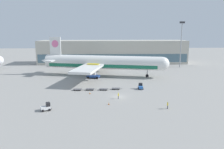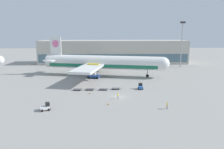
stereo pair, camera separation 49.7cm
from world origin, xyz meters
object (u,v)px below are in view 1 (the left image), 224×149
at_px(airplane_main, 101,63).
at_px(traffic_cone_far, 109,103).
at_px(traffic_cone_near, 90,93).
at_px(baggage_tug_mid, 141,87).
at_px(baggage_dolly_third, 104,89).
at_px(baggage_dolly_lead, 78,89).
at_px(light_mast, 181,41).
at_px(scissor_lift_loader, 93,73).
at_px(baggage_tug_foreground, 46,107).
at_px(ground_crew_near, 118,95).
at_px(ground_crew_far, 168,105).
at_px(baggage_dolly_trail, 116,88).
at_px(baggage_dolly_second, 90,89).

xyz_separation_m(airplane_main, traffic_cone_far, (2.55, -39.93, -5.49)).
height_order(traffic_cone_near, traffic_cone_far, traffic_cone_near).
bearing_deg(airplane_main, baggage_tug_mid, -47.13).
height_order(baggage_tug_mid, baggage_dolly_third, baggage_tug_mid).
xyz_separation_m(baggage_dolly_lead, traffic_cone_far, (10.04, -15.06, -0.04)).
xyz_separation_m(light_mast, baggage_dolly_lead, (-50.86, -46.30, -13.81)).
relative_size(scissor_lift_loader, baggage_tug_mid, 2.39).
distance_m(light_mast, baggage_tug_foreground, 87.23).
distance_m(ground_crew_near, traffic_cone_far, 6.07).
distance_m(scissor_lift_loader, baggage_tug_foreground, 39.71).
xyz_separation_m(baggage_tug_mid, ground_crew_far, (3.55, -19.70, 0.21)).
distance_m(baggage_tug_foreground, ground_crew_far, 30.56).
height_order(light_mast, baggage_dolly_lead, light_mast).
bearing_deg(baggage_dolly_third, baggage_tug_mid, 10.45).
bearing_deg(light_mast, baggage_tug_foreground, -130.96).
xyz_separation_m(light_mast, baggage_dolly_trail, (-37.94, -45.59, -13.81)).
xyz_separation_m(baggage_dolly_lead, ground_crew_far, (24.91, -18.83, 0.69)).
xyz_separation_m(light_mast, scissor_lift_loader, (-46.42, -26.71, -11.94)).
bearing_deg(traffic_cone_near, baggage_dolly_lead, 135.01).
bearing_deg(traffic_cone_near, traffic_cone_far, -62.09).
height_order(light_mast, baggage_tug_foreground, light_mast).
xyz_separation_m(scissor_lift_loader, baggage_tug_foreground, (-10.09, -38.38, -1.39)).
bearing_deg(baggage_dolly_lead, baggage_tug_mid, 8.47).
distance_m(baggage_dolly_trail, ground_crew_near, 10.54).
xyz_separation_m(light_mast, baggage_tug_foreground, (-56.51, -65.09, -13.32)).
xyz_separation_m(airplane_main, ground_crew_far, (17.42, -43.70, -4.76)).
distance_m(baggage_dolly_third, ground_crew_far, 24.80).
relative_size(baggage_tug_foreground, baggage_dolly_lead, 0.74).
relative_size(light_mast, baggage_dolly_third, 6.56).
distance_m(baggage_dolly_second, ground_crew_near, 13.27).
distance_m(airplane_main, ground_crew_near, 35.42).
bearing_deg(baggage_dolly_lead, traffic_cone_far, -50.18).
distance_m(baggage_tug_foreground, baggage_dolly_third, 23.57).
distance_m(baggage_dolly_lead, baggage_dolly_trail, 12.93).
xyz_separation_m(scissor_lift_loader, baggage_dolly_second, (-0.29, -19.50, -1.88)).
bearing_deg(baggage_tug_foreground, baggage_dolly_trail, 21.89).
bearing_deg(scissor_lift_loader, traffic_cone_near, -77.30).
bearing_deg(baggage_dolly_lead, scissor_lift_loader, 83.37).
bearing_deg(baggage_dolly_third, baggage_tug_foreground, -121.31).
bearing_deg(ground_crew_near, light_mast, 163.42).
xyz_separation_m(scissor_lift_loader, traffic_cone_far, (5.60, -34.65, -1.92)).
distance_m(baggage_tug_foreground, traffic_cone_near, 17.58).
relative_size(baggage_dolly_trail, ground_crew_far, 2.06).
height_order(scissor_lift_loader, ground_crew_near, scissor_lift_loader).
xyz_separation_m(baggage_tug_foreground, baggage_dolly_third, (14.33, 18.71, -0.49)).
distance_m(airplane_main, traffic_cone_near, 29.91).
bearing_deg(ground_crew_near, baggage_tug_foreground, -46.77).
bearing_deg(baggage_dolly_trail, ground_crew_near, -83.55).
xyz_separation_m(baggage_dolly_trail, ground_crew_far, (11.99, -19.54, 0.69)).
height_order(baggage_dolly_second, traffic_cone_far, traffic_cone_far).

